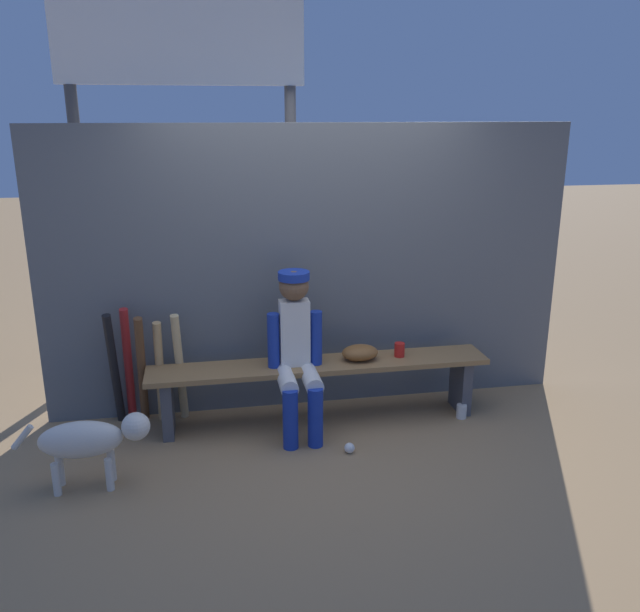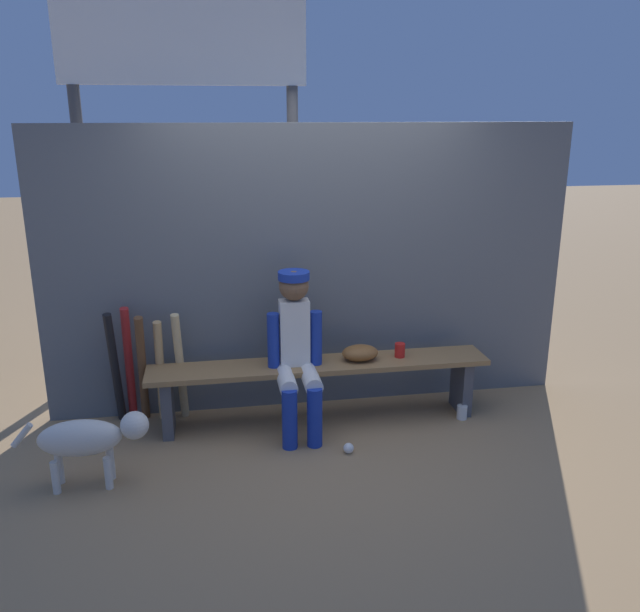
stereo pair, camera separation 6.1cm
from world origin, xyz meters
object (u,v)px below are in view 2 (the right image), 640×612
object	(u,v)px
bat_wood_natural	(180,367)
bat_aluminum_black	(115,368)
dugout_bench	(320,376)
baseball_glove	(360,353)
bat_aluminum_red	(129,363)
bat_wood_dark	(142,369)
dog	(89,438)
player_seated	(297,347)
bat_wood_tan	(160,371)
cup_on_ground	(462,412)
cup_on_bench	(400,350)
baseball	(349,448)
scoreboard	(192,77)

from	to	relation	value
bat_wood_natural	bat_aluminum_black	xyz separation A→B (m)	(-0.48, 0.01, 0.02)
dugout_bench	baseball_glove	xyz separation A→B (m)	(0.31, 0.00, 0.17)
dugout_bench	bat_aluminum_red	size ratio (longest dim) A/B	2.78
bat_wood_dark	dog	distance (m)	0.89
player_seated	bat_wood_dark	bearing A→B (deg)	165.07
bat_wood_tan	dugout_bench	bearing A→B (deg)	-9.61
bat_wood_dark	bat_aluminum_red	xyz separation A→B (m)	(-0.11, 0.09, 0.02)
bat_wood_natural	bat_wood_tan	xyz separation A→B (m)	(-0.15, -0.00, -0.03)
bat_wood_tan	cup_on_ground	xyz separation A→B (m)	(2.31, -0.36, -0.36)
bat_wood_natural	cup_on_bench	distance (m)	1.70
dugout_bench	bat_aluminum_black	bearing A→B (deg)	172.10
bat_aluminum_red	player_seated	bearing A→B (deg)	-17.43
baseball_glove	dugout_bench	bearing A→B (deg)	180.00
bat_aluminum_red	cup_on_bench	size ratio (longest dim) A/B	8.51
player_seated	baseball	xyz separation A→B (m)	(0.31, -0.41, -0.63)
bat_aluminum_black	bat_wood_dark	bearing A→B (deg)	-6.40
dog	cup_on_bench	bearing A→B (deg)	16.67
bat_wood_natural	bat_aluminum_red	world-z (taller)	bat_aluminum_red
dugout_bench	cup_on_ground	world-z (taller)	dugout_bench
bat_aluminum_black	dog	size ratio (longest dim) A/B	1.09
baseball	dog	world-z (taller)	dog
player_seated	bat_aluminum_red	distance (m)	1.32
bat_wood_dark	bat_aluminum_red	size ratio (longest dim) A/B	0.97
bat_aluminum_red	cup_on_bench	bearing A→B (deg)	-7.16
bat_wood_dark	scoreboard	size ratio (longest dim) A/B	0.25
dugout_bench	player_seated	bearing A→B (deg)	-149.59
dugout_bench	bat_aluminum_red	bearing A→B (deg)	169.09
bat_aluminum_red	cup_on_ground	size ratio (longest dim) A/B	8.51
dugout_bench	cup_on_ground	xyz separation A→B (m)	(1.10, -0.15, -0.32)
bat_wood_natural	scoreboard	distance (m)	2.46
bat_aluminum_black	dog	distance (m)	0.87
cup_on_bench	bat_aluminum_black	bearing A→B (deg)	174.84
baseball_glove	cup_on_ground	world-z (taller)	baseball_glove
bat_wood_tan	baseball	size ratio (longest dim) A/B	11.24
cup_on_bench	scoreboard	distance (m)	2.88
baseball_glove	baseball	distance (m)	0.76
dog	bat_wood_dark	bearing A→B (deg)	72.69
baseball_glove	baseball	world-z (taller)	baseball_glove
bat_wood_dark	bat_aluminum_black	xyz separation A→B (m)	(-0.20, 0.02, 0.01)
bat_wood_natural	scoreboard	xyz separation A→B (m)	(0.19, 1.17, 2.15)
bat_wood_tan	baseball_glove	bearing A→B (deg)	-7.66
baseball_glove	cup_on_ground	bearing A→B (deg)	-10.95
player_seated	dog	bearing A→B (deg)	-159.07
bat_wood_dark	baseball	bearing A→B (deg)	-26.41
bat_aluminum_black	cup_on_ground	world-z (taller)	bat_aluminum_black
dog	dugout_bench	bearing A→B (deg)	22.16
dugout_bench	bat_wood_natural	bearing A→B (deg)	169.00
bat_wood_natural	bat_wood_tan	size ratio (longest dim) A/B	1.06
bat_wood_dark	cup_on_ground	xyz separation A→B (m)	(2.44, -0.34, -0.39)
dugout_bench	player_seated	size ratio (longest dim) A/B	2.15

